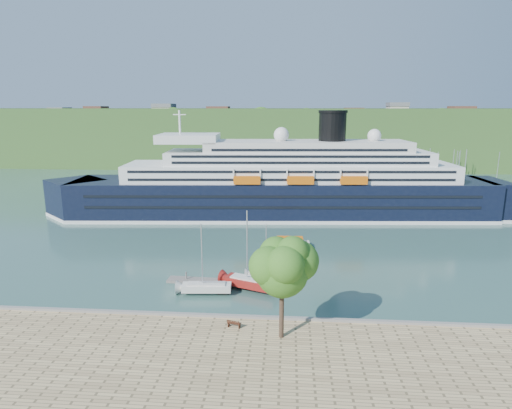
{
  "coord_description": "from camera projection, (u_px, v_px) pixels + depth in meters",
  "views": [
    {
      "loc": [
        9.7,
        -44.61,
        24.45
      ],
      "look_at": [
        3.88,
        30.0,
        7.4
      ],
      "focal_mm": 30.0,
      "sensor_mm": 36.0,
      "label": 1
    }
  ],
  "objects": [
    {
      "name": "sailboat_white_far",
      "position": [
        269.0,
        254.0,
        61.1
      ],
      "size": [
        6.24,
        1.84,
        8.03
      ],
      "primitive_type": null,
      "rotation": [
        0.0,
        0.0,
        0.02
      ],
      "color": "silver",
      "rests_on": "ground"
    },
    {
      "name": "far_hillside",
      "position": [
        268.0,
        136.0,
        187.82
      ],
      "size": [
        400.0,
        50.0,
        24.0
      ],
      "primitive_type": "cube",
      "color": "#2F5220",
      "rests_on": "ground"
    },
    {
      "name": "quay_coping",
      "position": [
        202.0,
        315.0,
        49.08
      ],
      "size": [
        220.0,
        0.5,
        0.3
      ],
      "primitive_type": "cube",
      "color": "slate",
      "rests_on": "promenade"
    },
    {
      "name": "floating_pontoon",
      "position": [
        223.0,
        282.0,
        60.81
      ],
      "size": [
        16.2,
        2.68,
        0.36
      ],
      "primitive_type": null,
      "rotation": [
        0.0,
        0.0,
        -0.04
      ],
      "color": "gray",
      "rests_on": "ground"
    },
    {
      "name": "ground",
      "position": [
        203.0,
        323.0,
        49.53
      ],
      "size": [
        400.0,
        400.0,
        0.0
      ],
      "primitive_type": "plane",
      "color": "#2D5149",
      "rests_on": "ground"
    },
    {
      "name": "cruise_ship",
      "position": [
        281.0,
        164.0,
        95.92
      ],
      "size": [
        107.36,
        23.13,
        23.92
      ],
      "primitive_type": null,
      "rotation": [
        0.0,
        0.0,
        0.07
      ],
      "color": "black",
      "rests_on": "ground"
    },
    {
      "name": "promenade_tree",
      "position": [
        282.0,
        284.0,
        43.41
      ],
      "size": [
        7.19,
        7.19,
        11.91
      ],
      "primitive_type": null,
      "color": "#285C18",
      "rests_on": "promenade"
    },
    {
      "name": "sailboat_red",
      "position": [
        251.0,
        253.0,
        57.28
      ],
      "size": [
        8.54,
        5.12,
        10.67
      ],
      "primitive_type": null,
      "rotation": [
        0.0,
        0.0,
        -0.37
      ],
      "color": "maroon",
      "rests_on": "ground"
    },
    {
      "name": "park_bench",
      "position": [
        234.0,
        323.0,
        46.57
      ],
      "size": [
        1.62,
        0.99,
        0.97
      ],
      "primitive_type": null,
      "rotation": [
        0.0,
        0.0,
        -0.26
      ],
      "color": "#412012",
      "rests_on": "promenade"
    },
    {
      "name": "tender_launch",
      "position": [
        290.0,
        243.0,
        75.86
      ],
      "size": [
        7.13,
        2.67,
        1.95
      ],
      "primitive_type": null,
      "rotation": [
        0.0,
        0.0,
        0.04
      ],
      "color": "#D65F0C",
      "rests_on": "ground"
    },
    {
      "name": "sailboat_white_near",
      "position": [
        206.0,
        261.0,
        56.27
      ],
      "size": [
        7.35,
        2.54,
        9.33
      ],
      "primitive_type": null,
      "rotation": [
        0.0,
        0.0,
        0.08
      ],
      "color": "silver",
      "rests_on": "ground"
    }
  ]
}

